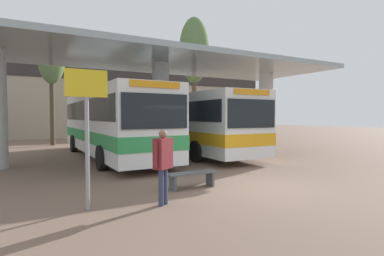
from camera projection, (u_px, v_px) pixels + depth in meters
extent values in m
plane|color=#755B4C|center=(259.00, 187.00, 8.76)|extent=(100.00, 100.00, 0.00)
cube|color=tan|center=(96.00, 100.00, 29.47)|extent=(40.00, 0.50, 7.38)
cube|color=#332D2D|center=(96.00, 71.00, 29.36)|extent=(40.00, 0.58, 1.77)
cylinder|color=silver|center=(160.00, 110.00, 15.17)|extent=(0.86, 0.86, 4.77)
cylinder|color=silver|center=(266.00, 111.00, 18.55)|extent=(0.86, 0.86, 4.77)
cube|color=#93A3A8|center=(160.00, 61.00, 15.08)|extent=(19.10, 6.98, 0.24)
cube|color=white|center=(110.00, 122.00, 15.31)|extent=(2.81, 12.03, 2.98)
cube|color=black|center=(110.00, 111.00, 15.29)|extent=(2.84, 11.55, 0.95)
cube|color=#2D934C|center=(110.00, 135.00, 15.33)|extent=(2.85, 12.07, 0.54)
cube|color=black|center=(156.00, 111.00, 10.07)|extent=(2.37, 0.11, 1.19)
cube|color=orange|center=(156.00, 84.00, 10.03)|extent=(1.81, 0.08, 0.22)
cylinder|color=black|center=(102.00, 158.00, 11.50)|extent=(0.30, 0.97, 0.97)
cylinder|color=black|center=(163.00, 154.00, 12.78)|extent=(0.30, 0.97, 0.97)
cylinder|color=black|center=(74.00, 143.00, 17.58)|extent=(0.30, 0.97, 0.97)
cylinder|color=black|center=(117.00, 142.00, 18.86)|extent=(0.30, 0.97, 0.97)
cube|color=white|center=(185.00, 122.00, 17.49)|extent=(2.75, 12.26, 2.88)
cube|color=black|center=(185.00, 112.00, 17.47)|extent=(2.79, 11.77, 0.92)
cube|color=orange|center=(185.00, 133.00, 17.52)|extent=(2.79, 12.30, 0.52)
cube|color=black|center=(252.00, 114.00, 12.05)|extent=(2.35, 0.10, 1.15)
cube|color=orange|center=(252.00, 92.00, 12.01)|extent=(1.79, 0.08, 0.22)
cylinder|color=black|center=(196.00, 151.00, 13.60)|extent=(0.30, 0.98, 0.97)
cylinder|color=black|center=(242.00, 149.00, 14.79)|extent=(0.30, 0.98, 0.97)
cylinder|color=black|center=(145.00, 140.00, 19.92)|extent=(0.30, 0.98, 0.97)
cylinder|color=black|center=(180.00, 139.00, 21.11)|extent=(0.30, 0.98, 0.97)
cube|color=#4C5156|center=(192.00, 173.00, 8.66)|extent=(1.54, 0.44, 0.04)
cube|color=#4C5156|center=(173.00, 183.00, 8.37)|extent=(0.07, 0.37, 0.42)
cube|color=#4C5156|center=(210.00, 179.00, 8.96)|extent=(0.07, 0.37, 0.42)
cylinder|color=gray|center=(87.00, 154.00, 6.60)|extent=(0.09, 0.09, 2.50)
cube|color=gold|center=(86.00, 83.00, 6.54)|extent=(0.90, 0.06, 0.60)
cylinder|color=#333856|center=(161.00, 187.00, 6.93)|extent=(0.17, 0.17, 0.86)
cylinder|color=#333856|center=(165.00, 186.00, 7.07)|extent=(0.17, 0.17, 0.86)
cube|color=maroon|center=(163.00, 153.00, 6.97)|extent=(0.53, 0.46, 0.71)
sphere|color=#89664C|center=(163.00, 134.00, 6.95)|extent=(0.20, 0.20, 0.20)
cylinder|color=maroon|center=(156.00, 154.00, 6.73)|extent=(0.13, 0.13, 0.61)
cylinder|color=maroon|center=(170.00, 152.00, 7.21)|extent=(0.13, 0.13, 0.61)
cylinder|color=#473A2B|center=(52.00, 108.00, 21.38)|extent=(0.32, 0.32, 5.32)
ellipsoid|color=#516B3D|center=(51.00, 55.00, 21.23)|extent=(1.90, 1.90, 4.17)
cylinder|color=#473A2B|center=(194.00, 105.00, 24.85)|extent=(0.40, 0.40, 6.04)
ellipsoid|color=#516B3D|center=(194.00, 50.00, 24.67)|extent=(2.46, 2.46, 5.41)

